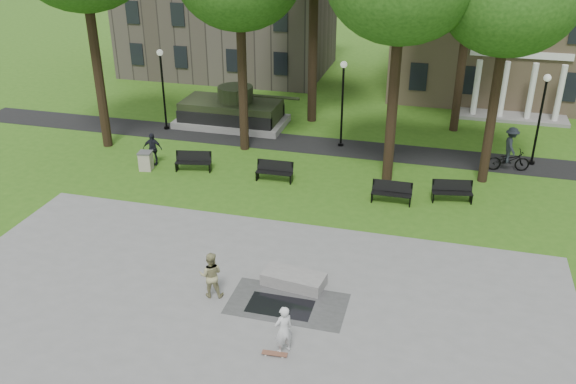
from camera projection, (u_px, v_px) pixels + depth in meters
The scene contains 21 objects.
ground at pixel (269, 259), 23.23m from camera, with size 120.00×120.00×0.00m, color #2E5915.
plaza at pixel (223, 342), 18.88m from camera, with size 22.00×16.00×0.02m, color gray.
footpath at pixel (331, 147), 33.65m from camera, with size 44.00×2.60×0.01m, color black.
building_right at pixel (517, 28), 41.60m from camera, with size 17.00×12.00×8.60m.
building_left at pixel (230, 23), 47.23m from camera, with size 15.00×10.00×7.20m, color #4C443D.
lamp_left at pixel (163, 83), 35.02m from camera, with size 0.36×0.36×4.73m.
lamp_mid at pixel (343, 97), 32.58m from camera, with size 0.36×0.36×4.73m.
lamp_right at pixel (541, 112), 30.26m from camera, with size 0.36×0.36×4.73m.
tank_monument at pixel (232, 111), 36.52m from camera, with size 7.45×3.40×2.40m.
puddle at pixel (280, 306), 20.53m from camera, with size 2.20×1.20×0.00m, color black.
concrete_block at pixel (294, 279), 21.58m from camera, with size 2.20×1.00×0.45m, color gray.
skateboard at pixel (275, 354), 18.32m from camera, with size 0.78×0.20×0.07m, color brown.
skateboarder at pixel (283, 330), 18.13m from camera, with size 0.60×0.39×1.64m, color silver.
friend_watching at pixel (211, 275), 20.73m from camera, with size 0.82×0.64×1.68m, color #979261.
pedestrian_walker at pixel (153, 149), 31.11m from camera, with size 0.99×0.41×1.70m, color black.
cyclist at pixel (509, 153), 30.36m from camera, with size 2.19×1.29×2.28m.
park_bench_0 at pixel (194, 161), 30.54m from camera, with size 1.85×0.85×1.00m.
park_bench_1 at pixel (275, 171), 29.44m from camera, with size 1.81×0.56×1.00m.
park_bench_2 at pixel (392, 192), 27.32m from camera, with size 1.80×0.52×1.00m.
park_bench_3 at pixel (453, 191), 27.43m from camera, with size 1.85×0.83×1.00m.
trash_bin at pixel (146, 161), 30.64m from camera, with size 0.76×0.76×0.96m.
Camera 1 is at (5.81, -18.91, 12.47)m, focal length 38.00 mm.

